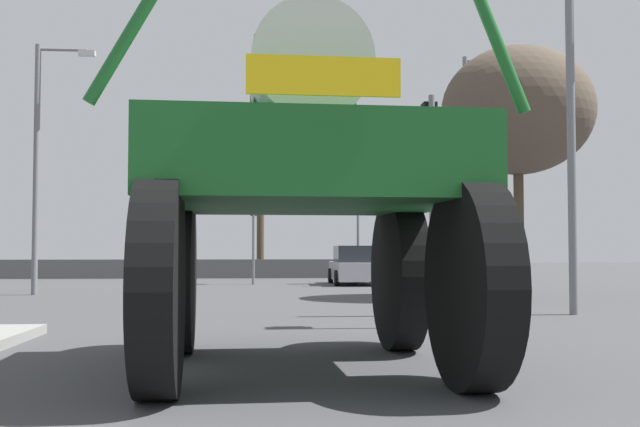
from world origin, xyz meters
The scene contains 12 objects.
ground_plane centered at (0.00, 18.00, 0.00)m, with size 120.00×120.00×0.00m, color #424244.
oversize_sprayer centered at (0.62, 6.68, 2.08)m, with size 4.22×5.32×4.83m.
sedan_ahead centered at (3.87, 28.04, 0.71)m, with size 1.88×4.10×1.52m.
traffic_signal_near_right centered at (3.16, 11.39, 3.00)m, with size 0.24×0.54×4.11m.
traffic_signal_far_left centered at (4.02, 28.47, 2.88)m, with size 0.24×0.55×3.95m.
traffic_signal_far_right centered at (-0.13, 28.48, 2.66)m, with size 0.24×0.55×3.65m.
streetlight_near_right centered at (6.90, 13.69, 4.58)m, with size 2.21×0.24×8.18m.
streetlight_far_left centered at (-6.53, 21.81, 4.26)m, with size 1.81×0.24×7.65m.
streetlight_far_right centered at (8.10, 26.56, 4.86)m, with size 2.17×0.24×8.75m.
bare_tree_right centered at (7.54, 19.44, 5.37)m, with size 4.37×4.37×7.24m.
bare_tree_far_center centered at (0.15, 37.52, 5.88)m, with size 3.35×3.35×7.38m.
roadside_barrier centered at (0.00, 34.99, 0.45)m, with size 24.33×0.24×0.90m, color #59595B.
Camera 1 is at (0.13, -2.15, 1.37)m, focal length 43.33 mm.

